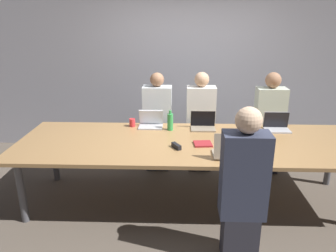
# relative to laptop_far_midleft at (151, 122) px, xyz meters

# --- Properties ---
(ground_plane) EXTENTS (24.00, 24.00, 0.00)m
(ground_plane) POSITION_rel_laptop_far_midleft_xyz_m (0.52, -0.51, -0.84)
(ground_plane) COLOR brown
(curtain_wall) EXTENTS (12.00, 0.06, 2.80)m
(curtain_wall) POSITION_rel_laptop_far_midleft_xyz_m (0.52, 1.35, 0.56)
(curtain_wall) COLOR #9999A3
(curtain_wall) RESTS_ON ground_plane
(conference_table) EXTENTS (4.03, 1.33, 0.78)m
(conference_table) POSITION_rel_laptop_far_midleft_xyz_m (0.52, -0.51, -0.12)
(conference_table) COLOR #9E7547
(conference_table) RESTS_ON ground_plane
(laptop_far_midleft) EXTENTS (0.31, 0.22, 0.22)m
(laptop_far_midleft) POSITION_rel_laptop_far_midleft_xyz_m (0.00, 0.00, 0.00)
(laptop_far_midleft) COLOR #B7B7BC
(laptop_far_midleft) RESTS_ON conference_table
(person_far_midleft) EXTENTS (0.40, 0.24, 1.42)m
(person_far_midleft) POSITION_rel_laptop_far_midleft_xyz_m (0.06, 0.40, -0.16)
(person_far_midleft) COLOR #2D2D38
(person_far_midleft) RESTS_ON ground_plane
(cup_far_midleft) EXTENTS (0.08, 0.08, 0.10)m
(cup_far_midleft) POSITION_rel_laptop_far_midleft_xyz_m (-0.24, 0.01, -0.01)
(cup_far_midleft) COLOR red
(cup_far_midleft) RESTS_ON conference_table
(bottle_far_midleft) EXTENTS (0.07, 0.07, 0.26)m
(bottle_far_midleft) POSITION_rel_laptop_far_midleft_xyz_m (0.25, -0.12, 0.05)
(bottle_far_midleft) COLOR green
(bottle_far_midleft) RESTS_ON conference_table
(laptop_far_center) EXTENTS (0.31, 0.22, 0.23)m
(laptop_far_center) POSITION_rel_laptop_far_midleft_xyz_m (0.67, -0.05, 0.00)
(laptop_far_center) COLOR gray
(laptop_far_center) RESTS_ON conference_table
(person_far_center) EXTENTS (0.40, 0.24, 1.43)m
(person_far_center) POSITION_rel_laptop_far_midleft_xyz_m (0.67, 0.40, -0.15)
(person_far_center) COLOR #2D2D38
(person_far_center) RESTS_ON ground_plane
(laptop_far_right) EXTENTS (0.31, 0.22, 0.22)m
(laptop_far_right) POSITION_rel_laptop_far_midleft_xyz_m (1.60, -0.07, 0.00)
(laptop_far_right) COLOR #B7B7BC
(laptop_far_right) RESTS_ON conference_table
(person_far_right) EXTENTS (0.40, 0.24, 1.44)m
(person_far_right) POSITION_rel_laptop_far_midleft_xyz_m (1.62, 0.36, -0.14)
(person_far_right) COLOR #2D2D38
(person_far_right) RESTS_ON ground_plane
(laptop_near_midright) EXTENTS (0.33, 0.27, 0.27)m
(laptop_near_midright) POSITION_rel_laptop_far_midleft_xyz_m (0.88, -0.95, 0.01)
(laptop_near_midright) COLOR gray
(laptop_near_midright) RESTS_ON conference_table
(person_near_midright) EXTENTS (0.40, 0.24, 1.45)m
(person_near_midright) POSITION_rel_laptop_far_midleft_xyz_m (0.93, -1.47, -0.13)
(person_near_midright) COLOR #2D2D38
(person_near_midright) RESTS_ON ground_plane
(stapler) EXTENTS (0.11, 0.15, 0.05)m
(stapler) POSITION_rel_laptop_far_midleft_xyz_m (0.34, -0.72, -0.04)
(stapler) COLOR black
(stapler) RESTS_ON conference_table
(notebook) EXTENTS (0.21, 0.19, 0.02)m
(notebook) POSITION_rel_laptop_far_midleft_xyz_m (0.63, -0.61, -0.06)
(notebook) COLOR maroon
(notebook) RESTS_ON conference_table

